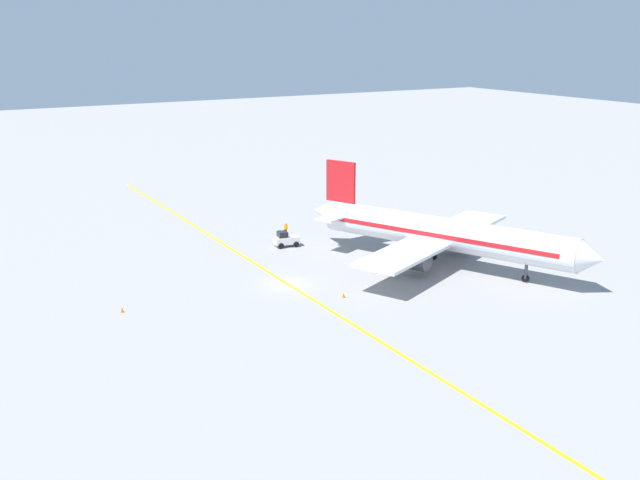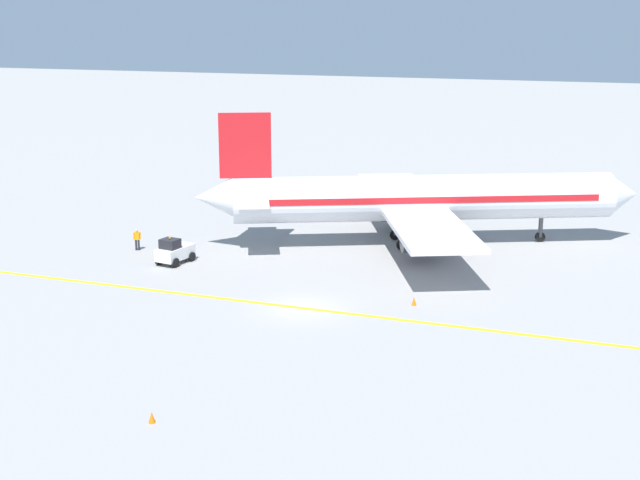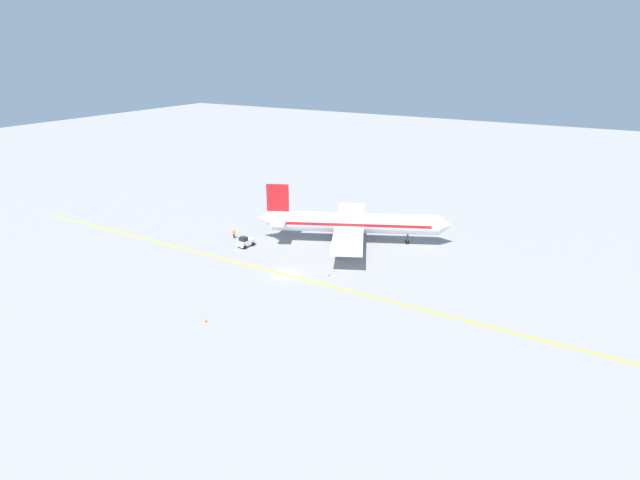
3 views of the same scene
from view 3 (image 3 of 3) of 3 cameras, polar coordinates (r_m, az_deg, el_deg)
The scene contains 7 objects.
ground_plane at distance 78.76m, azimuth -4.05°, elevation -3.95°, with size 400.00×400.00×0.00m, color gray.
apron_yellow_centreline at distance 78.76m, azimuth -4.05°, elevation -3.95°, with size 0.40×120.00×0.01m, color yellow.
airplane_at_gate at distance 90.50m, azimuth 3.72°, elevation 1.95°, with size 27.64×33.57×10.60m.
baggage_tug_white at distance 90.13m, azimuth -8.51°, elevation -0.23°, with size 3.20×2.15×2.11m.
ground_crew_worker at distance 94.55m, azimuth -9.82°, elevation 0.72°, with size 0.35×0.53×1.68m.
traffic_cone_near_nose at distance 77.91m, azimuth 1.04°, elevation -3.97°, with size 0.32×0.32×0.55m, color orange.
traffic_cone_mid_apron at distance 67.06m, azimuth -12.92°, elevation -8.92°, with size 0.32×0.32×0.55m, color orange.
Camera 3 is at (59.16, 40.18, 33.00)m, focal length 28.00 mm.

